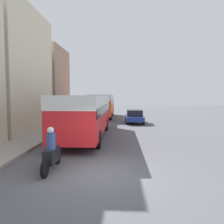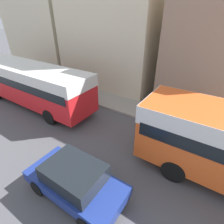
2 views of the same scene
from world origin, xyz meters
TOP-DOWN VIEW (x-y plane):
  - ground_plane at (0.00, 0.00)m, footprint 120.00×120.00m
  - building_midblock at (-9.06, 9.73)m, footprint 5.72×8.40m
  - building_far_terrace at (-9.50, 18.19)m, footprint 6.61×6.55m
  - bus_lead at (-1.68, 7.28)m, footprint 2.61×10.43m
  - bus_following at (-1.71, 21.09)m, footprint 2.66×9.50m
  - motorcycle_behind_lead at (-1.95, 0.36)m, footprint 0.38×2.24m
  - car_crossing at (2.16, 15.25)m, footprint 1.88×3.89m
  - pedestrian_near_curb at (-4.51, 26.76)m, footprint 0.34×0.34m
  - pedestrian_walking_away at (-4.50, 25.08)m, footprint 0.35×0.35m

SIDE VIEW (x-z plane):
  - ground_plane at x=0.00m, z-range 0.00..0.00m
  - motorcycle_behind_lead at x=-1.95m, z-range -0.18..1.55m
  - car_crossing at x=2.16m, z-range 0.03..1.46m
  - pedestrian_walking_away at x=-4.50m, z-range 0.17..1.82m
  - pedestrian_near_curb at x=-4.51m, z-range 0.19..2.05m
  - bus_lead at x=-1.68m, z-range 0.45..3.39m
  - bus_following at x=-1.71m, z-range 0.46..3.50m
  - building_far_terrace at x=-9.50m, z-range 0.00..8.56m
  - building_midblock at x=-9.06m, z-range 0.00..9.93m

